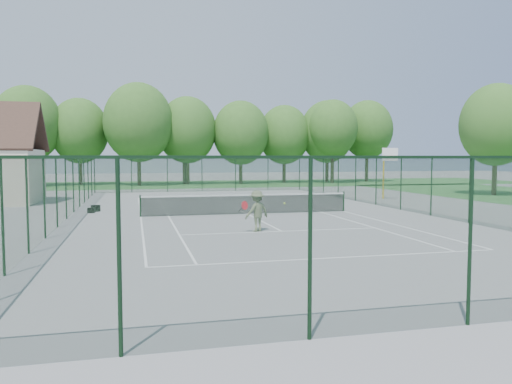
% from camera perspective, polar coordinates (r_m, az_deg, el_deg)
% --- Properties ---
extents(ground, '(140.00, 140.00, 0.00)m').
position_cam_1_polar(ground, '(26.40, -1.03, -2.52)').
color(ground, gray).
rests_on(ground, ground).
extents(grass_far, '(80.00, 16.00, 0.01)m').
position_cam_1_polar(grass_far, '(55.97, -7.79, 0.90)').
color(grass_far, '#367734').
rests_on(grass_far, ground).
extents(court_lines, '(11.05, 23.85, 0.01)m').
position_cam_1_polar(court_lines, '(26.40, -1.03, -2.51)').
color(court_lines, white).
rests_on(court_lines, ground).
extents(tennis_net, '(11.08, 0.08, 1.10)m').
position_cam_1_polar(tennis_net, '(26.34, -1.03, -1.28)').
color(tennis_net, black).
rests_on(tennis_net, ground).
extents(fence_enclosure, '(18.05, 36.05, 3.02)m').
position_cam_1_polar(fence_enclosure, '(26.27, -1.03, 0.86)').
color(fence_enclosure, '#17361E').
rests_on(fence_enclosure, ground).
extents(tree_line_far, '(39.40, 6.40, 9.70)m').
position_cam_1_polar(tree_line_far, '(55.97, -7.85, 7.03)').
color(tree_line_far, '#483324').
rests_on(tree_line_far, ground).
extents(basketball_goal, '(1.20, 1.43, 3.65)m').
position_cam_1_polar(basketball_goal, '(36.67, 14.75, 3.20)').
color(basketball_goal, yellow).
rests_on(basketball_goal, ground).
extents(tree_side, '(5.53, 5.53, 8.76)m').
position_cam_1_polar(tree_side, '(43.56, 25.75, 6.92)').
color(tree_side, '#483324').
rests_on(tree_side, ground).
extents(sports_bag_a, '(0.52, 0.42, 0.36)m').
position_cam_1_polar(sports_bag_a, '(28.93, -17.86, -1.79)').
color(sports_bag_a, black).
rests_on(sports_bag_a, ground).
extents(sports_bag_b, '(0.37, 0.24, 0.28)m').
position_cam_1_polar(sports_bag_b, '(28.22, -18.34, -2.02)').
color(sports_bag_b, black).
rests_on(sports_bag_b, ground).
extents(tennis_player, '(2.19, 0.98, 1.66)m').
position_cam_1_polar(tennis_player, '(20.13, 0.10, -2.18)').
color(tennis_player, '#5F6749').
rests_on(tennis_player, ground).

